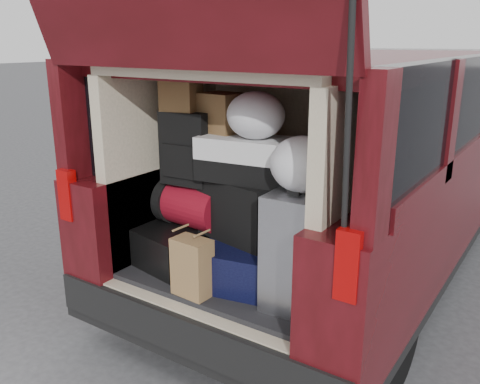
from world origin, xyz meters
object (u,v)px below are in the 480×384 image
Objects in this scene: red_duffel at (193,205)px; backpack at (189,148)px; navy_hardshell at (245,261)px; twotone_duffel at (248,159)px; black_soft_case at (244,208)px; kraft_bag at (192,267)px; black_hardshell at (184,242)px; silver_roller at (299,247)px.

backpack is at bearing -129.61° from red_duffel.
backpack reaches higher than navy_hardshell.
twotone_duffel reaches higher than navy_hardshell.
backpack is (-0.37, -0.03, 0.32)m from black_soft_case.
kraft_bag is 0.66× the size of black_soft_case.
navy_hardshell is at bearing -9.14° from backpack.
backpack is at bearing 177.19° from twotone_duffel.
backpack is 0.80× the size of twotone_duffel.
black_hardshell is 0.74m from twotone_duffel.
silver_roller is 1.25× the size of black_soft_case.
navy_hardshell is 0.59m from twotone_duffel.
red_duffel is at bearing 41.02° from backpack.
twotone_duffel is at bearing -0.64° from backpack.
red_duffel is (-0.40, 0.04, 0.25)m from navy_hardshell.
black_soft_case is at bearing 80.63° from kraft_bag.
twotone_duffel is at bearing 15.36° from black_hardshell.
twotone_duffel is at bearing 97.95° from navy_hardshell.
black_soft_case is at bearing 163.50° from twotone_duffel.
silver_roller reaches higher than navy_hardshell.
twotone_duffel is (-0.39, 0.12, 0.40)m from silver_roller.
black_soft_case is at bearing 161.18° from silver_roller.
backpack is (-0.42, 0.03, 0.61)m from navy_hardshell.
kraft_bag is (0.33, -0.33, 0.05)m from black_hardshell.
red_duffel is (0.06, 0.02, 0.25)m from black_hardshell.
twotone_duffel is (0.45, 0.04, 0.58)m from black_hardshell.
black_soft_case is at bearing 117.08° from navy_hardshell.
backpack is (-0.78, 0.09, 0.42)m from silver_roller.
kraft_bag is at bearing -34.38° from black_hardshell.
navy_hardshell is at bearing 69.50° from kraft_bag.
silver_roller reaches higher than red_duffel.
navy_hardshell is 0.30m from black_soft_case.
twotone_duffel reaches higher than black_soft_case.
twotone_duffel is at bearing 2.26° from black_soft_case.
silver_roller is 1.13× the size of twotone_duffel.
black_hardshell is 1.10× the size of navy_hardshell.
black_soft_case is (0.08, 0.37, 0.24)m from kraft_bag.
navy_hardshell is 0.74m from backpack.
red_duffel is 0.99× the size of backpack.
twotone_duffel is at bearing 6.88° from red_duffel.
black_hardshell is 1.07× the size of twotone_duffel.
black_hardshell is 1.34× the size of backpack.
navy_hardshell is 0.97× the size of twotone_duffel.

